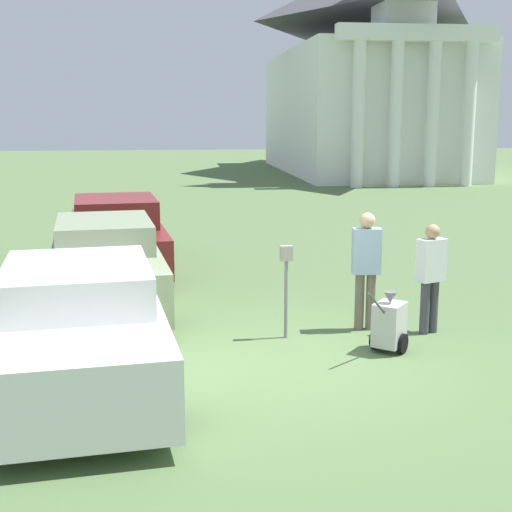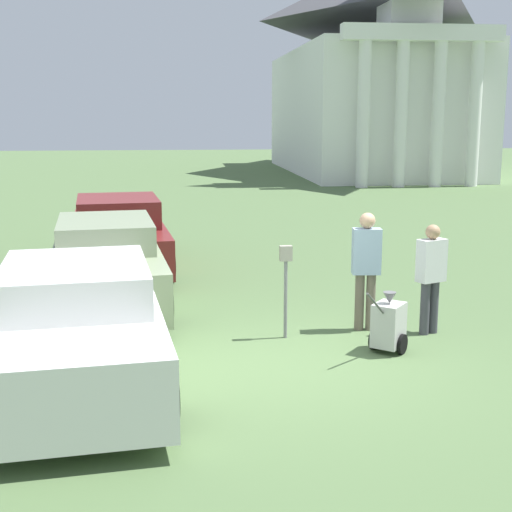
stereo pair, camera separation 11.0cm
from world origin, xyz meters
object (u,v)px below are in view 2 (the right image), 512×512
(parked_car_sage, at_px, (106,262))
(parking_meter, at_px, (286,274))
(parked_car_white, at_px, (78,324))
(church, at_px, (370,67))
(parked_car_maroon, at_px, (119,235))
(person_supervisor, at_px, (431,272))
(person_worker, at_px, (366,263))
(equipment_cart, at_px, (389,324))

(parked_car_sage, distance_m, parking_meter, 3.67)
(parked_car_white, height_order, church, church)
(parked_car_maroon, height_order, parking_meter, parked_car_maroon)
(parked_car_sage, relative_size, person_supervisor, 3.28)
(parking_meter, xyz_separation_m, person_worker, (1.26, 0.26, 0.07))
(parked_car_maroon, distance_m, person_supervisor, 7.23)
(parked_car_sage, bearing_deg, person_supervisor, -32.51)
(parked_car_white, xyz_separation_m, person_supervisor, (4.94, 1.36, 0.22))
(church, bearing_deg, equipment_cart, -104.70)
(parked_car_maroon, xyz_separation_m, equipment_cart, (4.09, -6.02, -0.32))
(church, bearing_deg, parked_car_white, -111.11)
(parked_car_sage, height_order, equipment_cart, parked_car_sage)
(equipment_cart, bearing_deg, parking_meter, -171.57)
(parking_meter, bearing_deg, equipment_cart, -30.83)
(parked_car_white, distance_m, parking_meter, 3.12)
(person_supervisor, xyz_separation_m, equipment_cart, (-0.85, -0.75, -0.55))
(church, bearing_deg, parked_car_maroon, -116.03)
(parked_car_sage, height_order, person_worker, person_worker)
(person_worker, bearing_deg, person_supervisor, 167.57)
(person_supervisor, bearing_deg, church, -125.76)
(parking_meter, bearing_deg, person_worker, 11.80)
(parked_car_sage, bearing_deg, person_worker, -34.13)
(parked_car_white, xyz_separation_m, parking_meter, (2.78, 1.40, 0.24))
(parked_car_white, bearing_deg, person_worker, 16.07)
(parked_car_white, height_order, parked_car_sage, parked_car_white)
(parked_car_sage, relative_size, parked_car_maroon, 1.04)
(parked_car_maroon, bearing_deg, church, 57.67)
(parked_car_maroon, distance_m, parking_meter, 5.94)
(person_worker, bearing_deg, parked_car_maroon, -44.98)
(church, bearing_deg, parking_meter, -107.34)
(person_supervisor, xyz_separation_m, church, (7.31, 30.35, 4.97))
(parking_meter, relative_size, person_worker, 0.76)
(church, bearing_deg, person_supervisor, -103.54)
(parked_car_maroon, bearing_deg, person_supervisor, -53.23)
(parking_meter, height_order, person_worker, person_worker)
(equipment_cart, bearing_deg, person_supervisor, 80.52)
(parked_car_white, relative_size, parked_car_sage, 0.96)
(parked_car_maroon, height_order, person_supervisor, person_supervisor)
(person_worker, relative_size, church, 0.09)
(parked_car_maroon, height_order, church, church)
(parked_car_sage, relative_size, parking_meter, 3.94)
(parked_car_white, xyz_separation_m, parked_car_maroon, (0.00, 6.64, -0.00))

